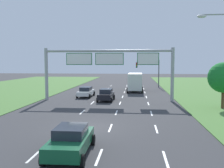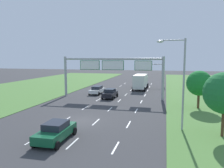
# 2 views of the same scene
# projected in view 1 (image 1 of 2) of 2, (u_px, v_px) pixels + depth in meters

# --- Properties ---
(ground_plane) EXTENTS (200.00, 200.00, 0.00)m
(ground_plane) POSITION_uv_depth(u_px,v_px,m) (88.00, 127.00, 19.41)
(ground_plane) COLOR #38383A
(lane_dashes_inner_left) EXTENTS (0.14, 56.40, 0.01)m
(lane_dashes_inner_left) POSITION_uv_depth(u_px,v_px,m) (88.00, 107.00, 28.50)
(lane_dashes_inner_left) COLOR white
(lane_dashes_inner_left) RESTS_ON ground_plane
(lane_dashes_inner_right) EXTENTS (0.14, 56.40, 0.01)m
(lane_dashes_inner_right) POSITION_uv_depth(u_px,v_px,m) (118.00, 107.00, 28.17)
(lane_dashes_inner_right) COLOR white
(lane_dashes_inner_right) RESTS_ON ground_plane
(lane_dashes_slip) EXTENTS (0.14, 56.40, 0.01)m
(lane_dashes_slip) POSITION_uv_depth(u_px,v_px,m) (150.00, 108.00, 27.84)
(lane_dashes_slip) COLOR white
(lane_dashes_slip) RESTS_ON ground_plane
(car_near_red) EXTENTS (2.12, 4.50, 1.48)m
(car_near_red) POSITION_uv_depth(u_px,v_px,m) (86.00, 92.00, 37.03)
(car_near_red) COLOR white
(car_near_red) RESTS_ON ground_plane
(car_lead_silver) EXTENTS (2.21, 4.44, 1.54)m
(car_lead_silver) POSITION_uv_depth(u_px,v_px,m) (71.00, 140.00, 13.63)
(car_lead_silver) COLOR #145633
(car_lead_silver) RESTS_ON ground_plane
(car_mid_lane) EXTENTS (2.10, 4.14, 1.58)m
(car_mid_lane) POSITION_uv_depth(u_px,v_px,m) (106.00, 95.00, 33.07)
(car_mid_lane) COLOR black
(car_mid_lane) RESTS_ON ground_plane
(box_truck) EXTENTS (2.81, 8.51, 3.21)m
(box_truck) POSITION_uv_depth(u_px,v_px,m) (135.00, 81.00, 44.57)
(box_truck) COLOR silver
(box_truck) RESTS_ON ground_plane
(sign_gantry) EXTENTS (17.24, 0.44, 7.00)m
(sign_gantry) POSITION_uv_depth(u_px,v_px,m) (108.00, 63.00, 32.86)
(sign_gantry) COLOR #9EA0A5
(sign_gantry) RESTS_ON ground_plane
(traffic_light_mast) EXTENTS (4.76, 0.49, 5.60)m
(traffic_light_mast) POSITION_uv_depth(u_px,v_px,m) (149.00, 69.00, 50.96)
(traffic_light_mast) COLOR #47494F
(traffic_light_mast) RESTS_ON ground_plane
(roadside_tree_mid) EXTENTS (3.32, 3.32, 5.10)m
(roadside_tree_mid) POSITION_uv_depth(u_px,v_px,m) (224.00, 78.00, 26.93)
(roadside_tree_mid) COLOR #513823
(roadside_tree_mid) RESTS_ON ground_plane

